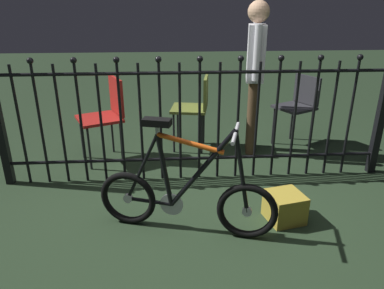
{
  "coord_description": "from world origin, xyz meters",
  "views": [
    {
      "loc": [
        -0.26,
        -2.53,
        1.66
      ],
      "look_at": [
        -0.08,
        0.21,
        0.55
      ],
      "focal_mm": 33.76,
      "sensor_mm": 36.0,
      "label": 1
    }
  ],
  "objects_px": {
    "chair_red": "(107,111)",
    "display_crate": "(285,207)",
    "bicycle": "(185,196)",
    "chair_olive": "(196,104)",
    "chair_charcoal": "(299,103)",
    "person_visitor": "(255,66)"
  },
  "relations": [
    {
      "from": "chair_red",
      "to": "display_crate",
      "type": "distance_m",
      "value": 2.09
    },
    {
      "from": "bicycle",
      "to": "display_crate",
      "type": "distance_m",
      "value": 0.82
    },
    {
      "from": "bicycle",
      "to": "chair_olive",
      "type": "xyz_separation_m",
      "value": [
        0.21,
        1.65,
        0.24
      ]
    },
    {
      "from": "display_crate",
      "to": "chair_charcoal",
      "type": "bearing_deg",
      "value": 68.42
    },
    {
      "from": "bicycle",
      "to": "display_crate",
      "type": "height_order",
      "value": "bicycle"
    },
    {
      "from": "person_visitor",
      "to": "bicycle",
      "type": "bearing_deg",
      "value": -118.92
    },
    {
      "from": "chair_olive",
      "to": "bicycle",
      "type": "bearing_deg",
      "value": -97.18
    },
    {
      "from": "chair_red",
      "to": "display_crate",
      "type": "bearing_deg",
      "value": -40.05
    },
    {
      "from": "chair_olive",
      "to": "display_crate",
      "type": "relative_size",
      "value": 3.2
    },
    {
      "from": "chair_charcoal",
      "to": "display_crate",
      "type": "bearing_deg",
      "value": -111.58
    },
    {
      "from": "chair_olive",
      "to": "display_crate",
      "type": "distance_m",
      "value": 1.73
    },
    {
      "from": "chair_charcoal",
      "to": "person_visitor",
      "type": "distance_m",
      "value": 0.78
    },
    {
      "from": "bicycle",
      "to": "display_crate",
      "type": "xyz_separation_m",
      "value": [
        0.8,
        0.08,
        -0.18
      ]
    },
    {
      "from": "bicycle",
      "to": "chair_red",
      "type": "height_order",
      "value": "chair_red"
    },
    {
      "from": "bicycle",
      "to": "chair_charcoal",
      "type": "bearing_deg",
      "value": 49.69
    },
    {
      "from": "person_visitor",
      "to": "chair_charcoal",
      "type": "bearing_deg",
      "value": 16.31
    },
    {
      "from": "bicycle",
      "to": "chair_red",
      "type": "bearing_deg",
      "value": 118.65
    },
    {
      "from": "chair_red",
      "to": "person_visitor",
      "type": "distance_m",
      "value": 1.67
    },
    {
      "from": "chair_red",
      "to": "chair_charcoal",
      "type": "bearing_deg",
      "value": 7.58
    },
    {
      "from": "chair_red",
      "to": "chair_charcoal",
      "type": "xyz_separation_m",
      "value": [
        2.2,
        0.29,
        -0.03
      ]
    },
    {
      "from": "bicycle",
      "to": "display_crate",
      "type": "relative_size",
      "value": 4.95
    },
    {
      "from": "chair_charcoal",
      "to": "person_visitor",
      "type": "relative_size",
      "value": 0.5
    }
  ]
}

